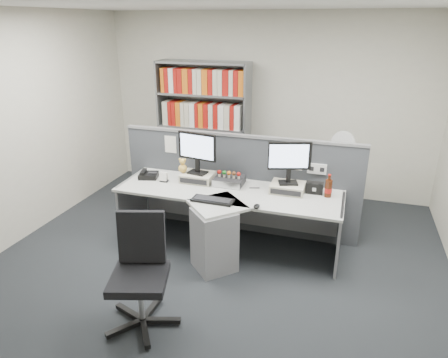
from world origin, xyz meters
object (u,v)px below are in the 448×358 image
(monitor_left, at_px, (197,150))
(desk_calendar, at_px, (164,178))
(shelving_unit, at_px, (204,129))
(mouse, at_px, (257,206))
(desk_fan, at_px, (343,146))
(monitor_right, at_px, (289,159))
(filing_cabinet, at_px, (338,193))
(desktop_pc, at_px, (229,181))
(desk, at_px, (223,219))
(keyboard, at_px, (213,200))
(cola_bottle, at_px, (328,188))
(office_chair, at_px, (141,269))
(desk_phone, at_px, (148,175))
(speaker, at_px, (315,188))

(monitor_left, relative_size, desk_calendar, 4.23)
(desk_calendar, distance_m, shelving_unit, 1.62)
(mouse, height_order, desk_fan, desk_fan)
(monitor_left, xyz_separation_m, monitor_right, (1.10, 0.00, -0.01))
(monitor_left, bearing_deg, monitor_right, 0.00)
(monitor_right, xyz_separation_m, filing_cabinet, (0.54, 1.02, -0.76))
(desktop_pc, xyz_separation_m, desk_fan, (1.24, 1.00, 0.26))
(desk, distance_m, keyboard, 0.32)
(cola_bottle, distance_m, office_chair, 2.21)
(monitor_left, relative_size, keyboard, 1.09)
(desk_phone, bearing_deg, office_chair, -65.06)
(monitor_right, distance_m, desk_calendar, 1.53)
(desk_phone, bearing_deg, keyboard, -23.12)
(cola_bottle, xyz_separation_m, office_chair, (-1.45, -1.65, -0.28))
(keyboard, relative_size, speaker, 2.42)
(monitor_right, relative_size, shelving_unit, 0.24)
(keyboard, relative_size, mouse, 4.51)
(keyboard, height_order, desk_phone, desk_phone)
(filing_cabinet, xyz_separation_m, desk_fan, (-0.00, -0.00, 0.68))
(speaker, relative_size, filing_cabinet, 0.27)
(mouse, bearing_deg, speaker, 47.66)
(office_chair, bearing_deg, keyboard, 76.73)
(monitor_left, bearing_deg, speaker, 2.25)
(desktop_pc, relative_size, cola_bottle, 1.28)
(desk_calendar, bearing_deg, speaker, 6.32)
(desk, relative_size, shelving_unit, 1.30)
(mouse, relative_size, speaker, 0.54)
(desktop_pc, distance_m, mouse, 0.72)
(monitor_right, bearing_deg, speaker, 10.46)
(monitor_left, xyz_separation_m, desk_fan, (1.64, 1.02, -0.09))
(desk_fan, distance_m, office_chair, 3.12)
(monitor_left, bearing_deg, keyboard, -54.19)
(desktop_pc, bearing_deg, desk_calendar, -168.62)
(mouse, bearing_deg, monitor_left, 148.44)
(monitor_right, bearing_deg, keyboard, -144.84)
(desktop_pc, xyz_separation_m, speaker, (1.00, 0.04, 0.02))
(monitor_right, xyz_separation_m, desk_phone, (-1.73, -0.09, -0.36))
(speaker, bearing_deg, monitor_left, -177.75)
(mouse, bearing_deg, cola_bottle, 37.45)
(mouse, height_order, desk_phone, desk_phone)
(keyboard, distance_m, shelving_unit, 2.16)
(keyboard, distance_m, desk_calendar, 0.84)
(desk, distance_m, office_chair, 1.32)
(monitor_right, relative_size, cola_bottle, 1.85)
(desk, xyz_separation_m, monitor_right, (0.66, 0.38, 0.66))
(desk_fan, bearing_deg, keyboard, -129.71)
(monitor_right, xyz_separation_m, shelving_unit, (-1.56, 1.46, -0.14))
(cola_bottle, bearing_deg, desk_fan, 84.87)
(office_chair, bearing_deg, desk, 75.07)
(desktop_pc, relative_size, desk_calendar, 2.85)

